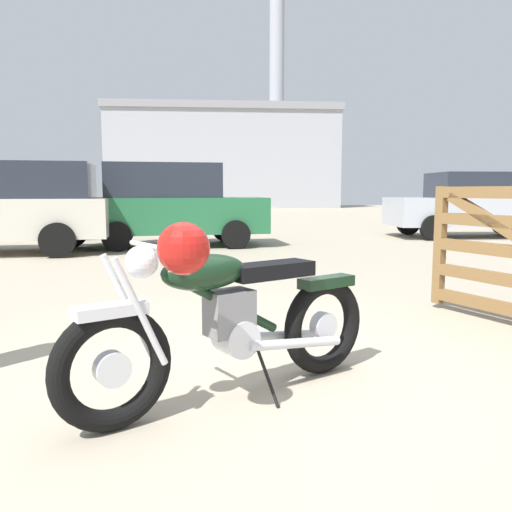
% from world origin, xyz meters
% --- Properties ---
extents(ground_plane, '(80.00, 80.00, 0.00)m').
position_xyz_m(ground_plane, '(0.00, 0.00, 0.00)').
color(ground_plane, tan).
extents(vintage_motorcycle, '(1.86, 1.18, 1.07)m').
position_xyz_m(vintage_motorcycle, '(-0.38, -0.37, 0.49)').
color(vintage_motorcycle, black).
rests_on(vintage_motorcycle, ground_plane).
extents(red_hatchback_near, '(4.32, 2.17, 1.67)m').
position_xyz_m(red_hatchback_near, '(-4.86, 10.87, 0.84)').
color(red_hatchback_near, black).
rests_on(red_hatchback_near, ground_plane).
extents(pale_sedan_back, '(4.87, 2.37, 1.74)m').
position_xyz_m(pale_sedan_back, '(-6.59, 14.46, 0.94)').
color(pale_sedan_back, black).
rests_on(pale_sedan_back, ground_plane).
extents(blue_hatchback_right, '(4.03, 2.09, 1.78)m').
position_xyz_m(blue_hatchback_right, '(-1.14, 8.24, 0.92)').
color(blue_hatchback_right, black).
rests_on(blue_hatchback_right, ground_plane).
extents(white_estate_far, '(4.27, 2.07, 1.67)m').
position_xyz_m(white_estate_far, '(6.51, 9.65, 0.84)').
color(white_estate_far, black).
rests_on(white_estate_far, ground_plane).
extents(industrial_building, '(16.78, 8.71, 15.78)m').
position_xyz_m(industrial_building, '(1.33, 36.84, 3.73)').
color(industrial_building, '#9EA0A8').
rests_on(industrial_building, ground_plane).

